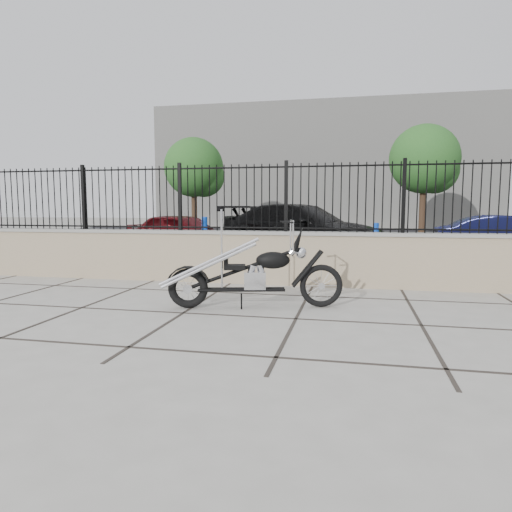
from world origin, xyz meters
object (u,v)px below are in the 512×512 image
object	(u,v)px
car_black	(302,229)
car_blue	(508,238)
chopper_motorcycle	(251,258)
car_red	(183,234)

from	to	relation	value
car_black	car_blue	xyz separation A→B (m)	(5.37, -0.43, -0.15)
chopper_motorcycle	car_red	size ratio (longest dim) A/B	0.65
car_blue	car_black	bearing A→B (deg)	88.47
chopper_motorcycle	car_red	bearing A→B (deg)	105.19
car_black	car_blue	distance (m)	5.39
chopper_motorcycle	car_black	size ratio (longest dim) A/B	0.46
car_red	car_black	world-z (taller)	car_black
chopper_motorcycle	car_blue	size ratio (longest dim) A/B	0.65
chopper_motorcycle	car_blue	bearing A→B (deg)	38.38
car_black	car_blue	world-z (taller)	car_black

